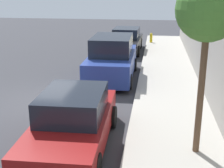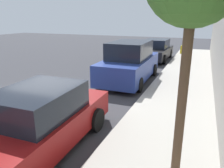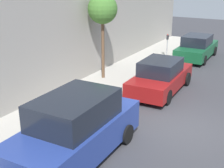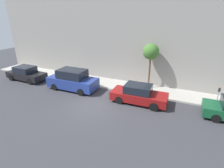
% 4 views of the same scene
% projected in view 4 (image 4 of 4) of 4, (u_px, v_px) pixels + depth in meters
% --- Properties ---
extents(ground_plane, '(60.00, 60.00, 0.00)m').
position_uv_depth(ground_plane, '(93.00, 106.00, 13.83)').
color(ground_plane, '#38383D').
extents(sidewalk, '(2.65, 32.00, 0.15)m').
position_uv_depth(sidewalk, '(117.00, 85.00, 17.89)').
color(sidewalk, '#B2ADA3').
rests_on(sidewalk, ground_plane).
extents(building_facade, '(2.00, 32.00, 11.18)m').
position_uv_depth(building_facade, '(126.00, 27.00, 17.84)').
color(building_facade, gray).
rests_on(building_facade, ground_plane).
extents(parked_sedan_second, '(1.93, 4.55, 1.54)m').
position_uv_depth(parked_sedan_second, '(139.00, 94.00, 14.19)').
color(parked_sedan_second, maroon).
rests_on(parked_sedan_second, ground_plane).
extents(parked_suv_third, '(2.08, 4.83, 1.98)m').
position_uv_depth(parked_suv_third, '(73.00, 80.00, 16.73)').
color(parked_suv_third, navy).
rests_on(parked_suv_third, ground_plane).
extents(parked_sedan_fourth, '(1.92, 4.54, 1.54)m').
position_uv_depth(parked_sedan_fourth, '(26.00, 74.00, 19.26)').
color(parked_sedan_fourth, black).
rests_on(parked_sedan_fourth, ground_plane).
extents(parking_meter_near, '(0.11, 0.15, 1.48)m').
position_uv_depth(parking_meter_near, '(218.00, 94.00, 13.40)').
color(parking_meter_near, '#ADADB2').
rests_on(parking_meter_near, sidewalk).
extents(street_tree, '(1.46, 1.46, 4.24)m').
position_uv_depth(street_tree, '(151.00, 52.00, 15.82)').
color(street_tree, brown).
rests_on(street_tree, sidewalk).
extents(fire_hydrant, '(0.20, 0.20, 0.69)m').
position_uv_depth(fire_hydrant, '(20.00, 69.00, 21.77)').
color(fire_hydrant, gold).
rests_on(fire_hydrant, sidewalk).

